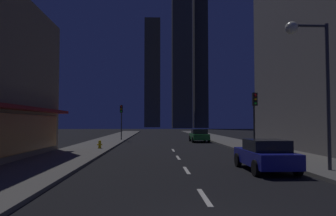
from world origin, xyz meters
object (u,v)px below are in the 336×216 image
object	(u,v)px
car_parked_near	(265,155)
traffic_light_far_left	(121,114)
street_lamp_right	(309,59)
fire_hydrant_far_left	(100,145)
car_parked_far	(199,135)
traffic_light_near_right	(255,109)

from	to	relation	value
car_parked_near	traffic_light_far_left	xyz separation A→B (m)	(-9.10, 23.53, 2.45)
car_parked_near	street_lamp_right	distance (m)	4.74
fire_hydrant_far_left	traffic_light_far_left	bearing A→B (deg)	88.15
street_lamp_right	car_parked_near	bearing A→B (deg)	157.12
car_parked_near	traffic_light_far_left	distance (m)	25.35
car_parked_far	fire_hydrant_far_left	size ratio (longest dim) A/B	6.48
traffic_light_far_left	street_lamp_right	size ratio (longest dim) A/B	0.64
street_lamp_right	traffic_light_far_left	bearing A→B (deg)	114.14
car_parked_far	street_lamp_right	distance (m)	22.56
car_parked_far	fire_hydrant_far_left	distance (m)	13.90
traffic_light_near_right	fire_hydrant_far_left	bearing A→B (deg)	161.17
traffic_light_near_right	street_lamp_right	world-z (taller)	street_lamp_right
car_parked_far	fire_hydrant_far_left	bearing A→B (deg)	-133.11
car_parked_near	traffic_light_far_left	size ratio (longest dim) A/B	1.01
traffic_light_near_right	street_lamp_right	size ratio (longest dim) A/B	0.64
fire_hydrant_far_left	traffic_light_near_right	world-z (taller)	traffic_light_near_right
car_parked_far	traffic_light_near_right	world-z (taller)	traffic_light_near_right
car_parked_far	car_parked_near	bearing A→B (deg)	-90.00
traffic_light_near_right	car_parked_near	bearing A→B (deg)	-104.62
fire_hydrant_far_left	traffic_light_near_right	size ratio (longest dim) A/B	0.16
fire_hydrant_far_left	traffic_light_far_left	world-z (taller)	traffic_light_far_left
traffic_light_far_left	street_lamp_right	xyz separation A→B (m)	(10.88, -24.28, 1.87)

